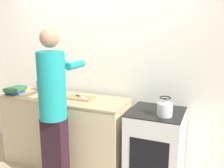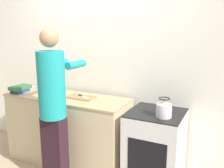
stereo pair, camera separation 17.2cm
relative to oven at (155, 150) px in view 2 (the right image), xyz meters
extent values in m
cube|color=white|center=(-0.86, 0.36, 0.85)|extent=(8.00, 0.05, 2.60)
cube|color=#C6B28E|center=(-1.20, -0.02, 0.01)|extent=(1.64, 0.56, 0.91)
cube|color=tan|center=(-1.20, -0.02, 0.47)|extent=(1.67, 0.59, 0.02)
cube|color=silver|center=(0.00, 0.00, -0.01)|extent=(0.59, 0.60, 0.88)
cube|color=black|center=(0.00, 0.00, 0.44)|extent=(0.59, 0.60, 0.01)
cube|color=black|center=(0.00, -0.29, 0.04)|extent=(0.42, 0.01, 0.39)
cube|color=black|center=(-0.99, -0.54, -0.02)|extent=(0.26, 0.16, 0.85)
cylinder|color=teal|center=(-0.99, -0.54, 0.76)|extent=(0.29, 0.29, 0.71)
sphere|color=#A87A5B|center=(-0.99, -0.54, 1.25)|extent=(0.19, 0.19, 0.19)
cylinder|color=teal|center=(-1.11, -0.26, 0.95)|extent=(0.08, 0.30, 0.08)
cylinder|color=teal|center=(-0.86, -0.26, 0.95)|extent=(0.08, 0.30, 0.08)
cube|color=#A87A4C|center=(-0.98, 0.00, 0.49)|extent=(0.36, 0.19, 0.02)
cube|color=silver|center=(-0.92, -0.01, 0.50)|extent=(0.14, 0.09, 0.01)
cube|color=black|center=(-1.01, 0.04, 0.50)|extent=(0.09, 0.06, 0.01)
cylinder|color=silver|center=(0.11, -0.11, 0.52)|extent=(0.16, 0.16, 0.14)
cone|color=silver|center=(0.11, -0.11, 0.60)|extent=(0.13, 0.13, 0.03)
sphere|color=black|center=(0.11, -0.11, 0.63)|extent=(0.02, 0.02, 0.02)
torus|color=black|center=(0.11, -0.11, 0.64)|extent=(0.12, 0.12, 0.01)
cylinder|color=#9E4738|center=(-1.32, -0.17, 0.52)|extent=(0.19, 0.19, 0.07)
cylinder|color=#756047|center=(-1.69, 0.16, 0.54)|extent=(0.12, 0.12, 0.12)
cylinder|color=#28231E|center=(-1.69, 0.16, 0.61)|extent=(0.12, 0.12, 0.01)
cube|color=navy|center=(-1.89, -0.13, 0.51)|extent=(0.16, 0.21, 0.05)
cube|color=#2D663D|center=(-1.89, -0.13, 0.55)|extent=(0.18, 0.27, 0.05)
camera|label=1|loc=(0.56, -2.61, 1.34)|focal=40.00mm
camera|label=2|loc=(0.72, -2.54, 1.34)|focal=40.00mm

